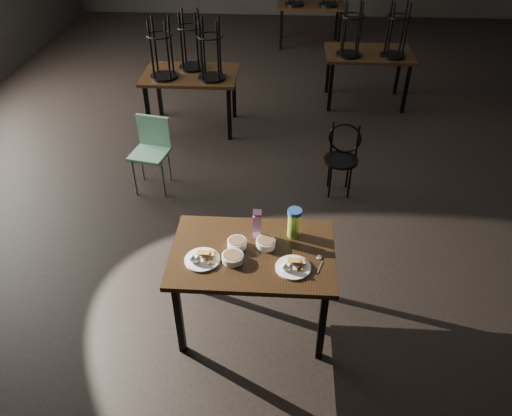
# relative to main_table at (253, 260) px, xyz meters

# --- Properties ---
(main_table) EXTENTS (1.20, 0.80, 0.75)m
(main_table) POSITION_rel_main_table_xyz_m (0.00, 0.00, 0.00)
(main_table) COLOR black
(main_table) RESTS_ON ground
(plate_left) EXTENTS (0.25, 0.25, 0.08)m
(plate_left) POSITION_rel_main_table_xyz_m (-0.36, -0.12, 0.10)
(plate_left) COLOR white
(plate_left) RESTS_ON main_table
(plate_right) EXTENTS (0.25, 0.25, 0.08)m
(plate_right) POSITION_rel_main_table_xyz_m (0.29, -0.16, 0.10)
(plate_right) COLOR white
(plate_right) RESTS_ON main_table
(bowl_near) EXTENTS (0.14, 0.14, 0.06)m
(bowl_near) POSITION_rel_main_table_xyz_m (-0.12, 0.05, 0.11)
(bowl_near) COLOR white
(bowl_near) RESTS_ON main_table
(bowl_far) EXTENTS (0.14, 0.14, 0.06)m
(bowl_far) POSITION_rel_main_table_xyz_m (0.09, 0.07, 0.11)
(bowl_far) COLOR white
(bowl_far) RESTS_ON main_table
(bowl_big) EXTENTS (0.15, 0.15, 0.05)m
(bowl_big) POSITION_rel_main_table_xyz_m (-0.14, -0.10, 0.11)
(bowl_big) COLOR white
(bowl_big) RESTS_ON main_table
(juice_carton) EXTENTS (0.06, 0.06, 0.25)m
(juice_carton) POSITION_rel_main_table_xyz_m (0.02, 0.18, 0.20)
(juice_carton) COLOR #971B85
(juice_carton) RESTS_ON main_table
(water_bottle) EXTENTS (0.14, 0.14, 0.24)m
(water_bottle) POSITION_rel_main_table_xyz_m (0.30, 0.21, 0.20)
(water_bottle) COLOR #93C038
(water_bottle) RESTS_ON main_table
(spoon) EXTENTS (0.06, 0.20, 0.01)m
(spoon) POSITION_rel_main_table_xyz_m (0.48, -0.05, 0.08)
(spoon) COLOR silver
(spoon) RESTS_ON main_table
(bentwood_chair) EXTENTS (0.39, 0.38, 0.77)m
(bentwood_chair) POSITION_rel_main_table_xyz_m (0.83, 1.95, -0.22)
(bentwood_chair) COLOR black
(bentwood_chair) RESTS_ON ground
(school_chair) EXTENTS (0.44, 0.44, 0.80)m
(school_chair) POSITION_rel_main_table_xyz_m (-1.22, 1.92, -0.19)
(school_chair) COLOR #6DA988
(school_chair) RESTS_ON ground
(bg_table_left) EXTENTS (1.20, 0.80, 1.48)m
(bg_table_left) POSITION_rel_main_table_xyz_m (-1.02, 3.32, 0.11)
(bg_table_left) COLOR black
(bg_table_left) RESTS_ON ground
(bg_table_right) EXTENTS (1.20, 0.80, 1.48)m
(bg_table_right) POSITION_rel_main_table_xyz_m (1.35, 4.21, 0.08)
(bg_table_right) COLOR black
(bg_table_right) RESTS_ON ground
(bg_table_far) EXTENTS (1.20, 0.80, 1.48)m
(bg_table_far) POSITION_rel_main_table_xyz_m (0.61, 6.71, 0.08)
(bg_table_far) COLOR black
(bg_table_far) RESTS_ON ground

